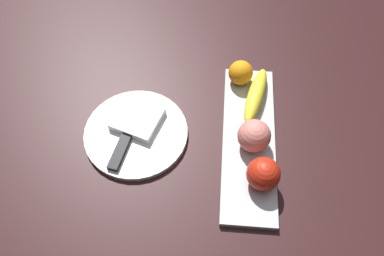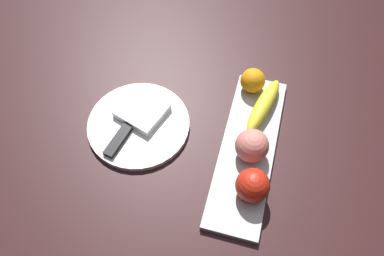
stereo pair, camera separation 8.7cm
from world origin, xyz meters
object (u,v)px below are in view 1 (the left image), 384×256
orange_near_apple (241,73)px  peach (254,136)px  knife (122,147)px  dinner_plate (136,133)px  apple (265,174)px  banana (256,95)px  fruit_tray (249,140)px  folded_napkin (137,119)px

orange_near_apple → peach: size_ratio=0.82×
knife → dinner_plate: bearing=-16.4°
apple → banana: 0.22m
knife → fruit_tray: bearing=-69.5°
apple → banana: (0.22, 0.01, -0.02)m
dinner_plate → knife: (-0.04, 0.02, 0.01)m
dinner_plate → folded_napkin: folded_napkin is taller
peach → knife: (-0.03, 0.29, -0.03)m
apple → knife: bearing=79.1°
orange_near_apple → knife: 0.34m
apple → folded_napkin: size_ratio=0.69×
banana → dinner_plate: banana is taller
banana → folded_napkin: (-0.08, 0.28, -0.01)m
fruit_tray → peach: bearing=-154.6°
banana → dinner_plate: 0.30m
banana → peach: peach is taller
orange_near_apple → peach: (-0.18, -0.03, 0.01)m
apple → knife: size_ratio=0.40×
dinner_plate → apple: bearing=-109.8°
fruit_tray → folded_napkin: size_ratio=3.98×
fruit_tray → dinner_plate: (0.00, 0.26, -0.00)m
fruit_tray → orange_near_apple: orange_near_apple is taller
folded_napkin → knife: size_ratio=0.57×
fruit_tray → peach: 0.05m
dinner_plate → folded_napkin: (0.03, 0.00, 0.02)m
fruit_tray → apple: 0.12m
peach → dinner_plate: size_ratio=0.31×
peach → folded_napkin: (0.04, 0.27, -0.03)m
apple → fruit_tray: bearing=14.9°
folded_napkin → orange_near_apple: bearing=-59.6°
fruit_tray → banana: (0.11, -0.01, 0.03)m
orange_near_apple → apple: bearing=-169.3°
peach → knife: bearing=95.9°
fruit_tray → apple: bearing=-165.1°
orange_near_apple → folded_napkin: size_ratio=0.58×
fruit_tray → folded_napkin: bearing=83.4°
apple → peach: peach is taller
apple → orange_near_apple: (0.27, 0.05, -0.01)m
dinner_plate → fruit_tray: bearing=-90.0°
dinner_plate → orange_near_apple: bearing=-54.5°
orange_near_apple → folded_napkin: 0.28m
fruit_tray → orange_near_apple: bearing=8.0°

